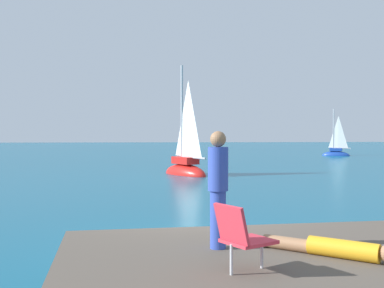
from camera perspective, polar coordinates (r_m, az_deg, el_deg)
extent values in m
plane|color=#0F5675|center=(10.33, 0.92, -12.46)|extent=(160.00, 160.00, 0.00)
cube|color=brown|center=(9.63, 18.67, -13.62)|extent=(0.90, 0.95, 0.60)
cube|color=#4C4344|center=(9.16, 9.59, -14.36)|extent=(1.10, 1.00, 0.51)
ellipsoid|color=red|center=(27.17, -0.79, -3.56)|extent=(2.85, 3.57, 1.19)
cube|color=red|center=(27.11, -0.79, -1.89)|extent=(1.51, 1.73, 0.39)
cylinder|color=#B7B7BC|center=(27.33, -1.18, 3.41)|extent=(0.13, 0.13, 5.42)
cylinder|color=#B2B2B7|center=(26.48, 0.15, -1.58)|extent=(1.24, 1.89, 0.10)
pyramid|color=white|center=(26.83, -0.45, 2.98)|extent=(0.97, 1.51, 4.12)
ellipsoid|color=#193D99|center=(47.84, 16.25, -1.30)|extent=(2.62, 1.87, 0.86)
cube|color=#193D99|center=(47.81, 16.25, -0.62)|extent=(1.25, 1.02, 0.28)
cylinder|color=#B7B7BC|center=(47.79, 15.99, 1.55)|extent=(0.09, 0.09, 3.90)
cylinder|color=#B2B2B7|center=(47.75, 16.91, -0.47)|extent=(1.44, 0.75, 0.07)
pyramid|color=white|center=(47.75, 16.51, 1.36)|extent=(1.14, 0.59, 2.97)
cylinder|color=gold|center=(6.71, 17.04, -11.50)|extent=(0.86, 0.74, 0.24)
cylinder|color=#9E704C|center=(6.97, 11.02, -11.21)|extent=(0.66, 0.57, 0.18)
cylinder|color=#334CB2|center=(6.90, 3.04, -8.68)|extent=(0.22, 0.22, 0.80)
cylinder|color=#334CB2|center=(6.81, 3.05, -2.88)|extent=(0.28, 0.28, 0.60)
sphere|color=#9E704C|center=(6.79, 3.06, 0.57)|extent=(0.22, 0.22, 0.22)
cube|color=#E03342|center=(5.87, 6.55, -11.07)|extent=(0.69, 0.68, 0.04)
cube|color=#E03342|center=(5.66, 4.57, -9.22)|extent=(0.38, 0.49, 0.45)
cylinder|color=silver|center=(6.05, 8.05, -12.39)|extent=(0.04, 0.04, 0.35)
cylinder|color=silver|center=(5.75, 4.56, -13.14)|extent=(0.04, 0.04, 0.35)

